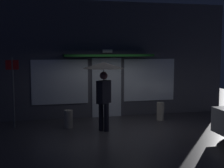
% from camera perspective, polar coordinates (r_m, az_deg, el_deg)
% --- Properties ---
extents(ground_plane, '(18.00, 18.00, 0.00)m').
position_cam_1_polar(ground_plane, '(9.56, 1.85, -8.80)').
color(ground_plane, '#38353A').
extents(building_facade, '(9.43, 1.00, 4.25)m').
position_cam_1_polar(building_facade, '(11.50, -1.17, 4.40)').
color(building_facade, '#4C4C56').
rests_on(building_facade, ground).
extents(person_with_umbrella, '(1.26, 1.26, 2.13)m').
position_cam_1_polar(person_with_umbrella, '(9.35, -1.56, 1.60)').
color(person_with_umbrella, black).
rests_on(person_with_umbrella, ground).
extents(street_sign_post, '(0.40, 0.07, 2.28)m').
position_cam_1_polar(street_sign_post, '(10.29, -17.85, -0.67)').
color(street_sign_post, '#595B60').
rests_on(street_sign_post, ground).
extents(sidewalk_bollard, '(0.26, 0.26, 0.63)m').
position_cam_1_polar(sidewalk_bollard, '(11.14, 8.95, -5.01)').
color(sidewalk_bollard, '#B2A899').
rests_on(sidewalk_bollard, ground).
extents(sidewalk_bollard_2, '(0.27, 0.27, 0.57)m').
position_cam_1_polar(sidewalk_bollard_2, '(10.04, -8.05, -6.43)').
color(sidewalk_bollard_2, '#B2A899').
rests_on(sidewalk_bollard_2, ground).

